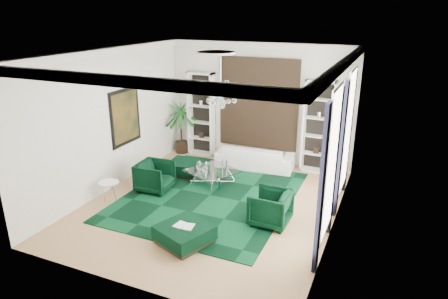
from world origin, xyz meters
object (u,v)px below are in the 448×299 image
at_px(armchair_right, 270,208).
at_px(ottoman_side, 185,168).
at_px(ottoman_front, 185,234).
at_px(palm, 181,119).
at_px(side_table, 109,191).
at_px(coffee_table, 212,177).
at_px(sofa, 255,157).
at_px(armchair_left, 155,176).

distance_m(armchair_right, ottoman_side, 3.74).
height_order(ottoman_front, palm, palm).
relative_size(ottoman_front, side_table, 1.92).
bearing_deg(palm, ottoman_side, -57.89).
xyz_separation_m(ottoman_side, ottoman_front, (1.83, -3.35, 0.00)).
bearing_deg(ottoman_front, coffee_table, 104.18).
relative_size(side_table, palm, 0.22).
xyz_separation_m(coffee_table, ottoman_front, (0.76, -2.99, -0.01)).
bearing_deg(sofa, armchair_left, 47.92).
height_order(armchair_left, ottoman_side, armchair_left).
height_order(armchair_left, armchair_right, same).
bearing_deg(sofa, ottoman_front, 84.95).
bearing_deg(side_table, ottoman_side, 68.20).
relative_size(ottoman_side, side_table, 1.73).
height_order(armchair_left, ottoman_front, armchair_left).
height_order(coffee_table, side_table, side_table).
bearing_deg(side_table, coffee_table, 44.81).
distance_m(sofa, ottoman_front, 4.67).
distance_m(ottoman_side, palm, 2.20).
distance_m(coffee_table, ottoman_front, 3.09).
bearing_deg(side_table, sofa, 53.64).
bearing_deg(ottoman_front, ottoman_side, 118.66).
relative_size(armchair_left, palm, 0.37).
height_order(sofa, ottoman_front, sofa).
bearing_deg(sofa, ottoman_side, 31.01).
height_order(sofa, armchair_right, armchair_right).
xyz_separation_m(armchair_right, palm, (-4.29, 3.49, 0.79)).
bearing_deg(ottoman_front, sofa, 90.78).
bearing_deg(ottoman_front, armchair_left, 135.32).
bearing_deg(side_table, armchair_left, 53.37).
bearing_deg(ottoman_front, palm, 119.83).
xyz_separation_m(armchair_right, ottoman_side, (-3.25, 1.83, -0.21)).
bearing_deg(coffee_table, sofa, 67.55).
xyz_separation_m(sofa, ottoman_front, (0.06, -4.67, -0.15)).
bearing_deg(coffee_table, ottoman_front, -75.82).
relative_size(armchair_left, ottoman_side, 0.99).
relative_size(armchair_right, ottoman_side, 0.99).
xyz_separation_m(ottoman_front, palm, (-2.87, 5.01, 1.00)).
distance_m(coffee_table, palm, 3.09).
bearing_deg(armchair_right, palm, -128.29).
bearing_deg(coffee_table, palm, 136.40).
distance_m(side_table, palm, 4.13).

